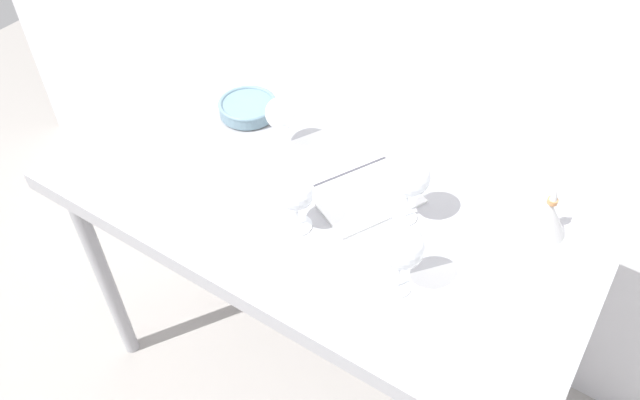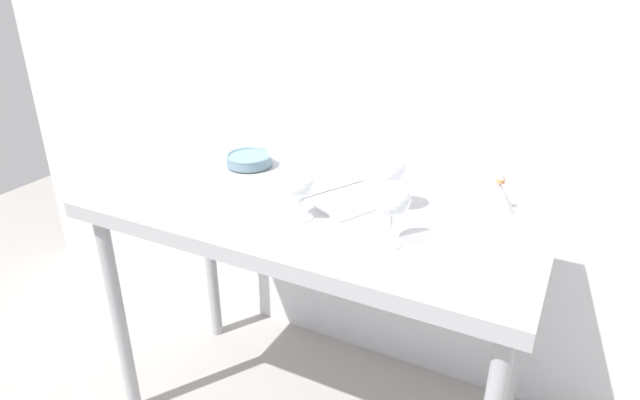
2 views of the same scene
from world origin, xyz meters
TOP-DOWN VIEW (x-y plane):
  - back_wall at (0.00, 0.49)m, footprint 3.80×0.04m
  - steel_counter at (0.00, -0.01)m, footprint 1.40×0.65m
  - wine_glass_far_right at (0.22, 0.08)m, footprint 0.10×0.10m
  - wine_glass_far_left at (-0.19, 0.14)m, footprint 0.09×0.09m
  - wine_glass_near_center at (0.01, -0.09)m, footprint 0.09×0.09m
  - wine_glass_near_right at (0.30, -0.12)m, footprint 0.09×0.09m
  - open_notebook at (0.02, 0.13)m, footprint 0.45×0.39m
  - tasting_sheet_upper at (0.43, -0.04)m, footprint 0.26×0.27m
  - tasting_bowl at (-0.36, 0.20)m, footprint 0.17×0.17m
  - decanter_funnel at (0.51, 0.23)m, footprint 0.11×0.11m

SIDE VIEW (x-z plane):
  - steel_counter at x=0.00m, z-range 0.34..1.24m
  - tasting_sheet_upper at x=0.43m, z-range 0.90..0.90m
  - open_notebook at x=0.02m, z-range 0.90..0.91m
  - tasting_bowl at x=-0.36m, z-range 0.90..0.95m
  - decanter_funnel at x=0.51m, z-range 0.88..1.01m
  - wine_glass_far_left at x=-0.19m, z-range 0.93..1.09m
  - wine_glass_near_center at x=0.01m, z-range 0.93..1.09m
  - wine_glass_near_right at x=0.30m, z-range 0.94..1.12m
  - wine_glass_far_right at x=0.22m, z-range 0.94..1.13m
  - back_wall at x=0.00m, z-range 0.00..2.60m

